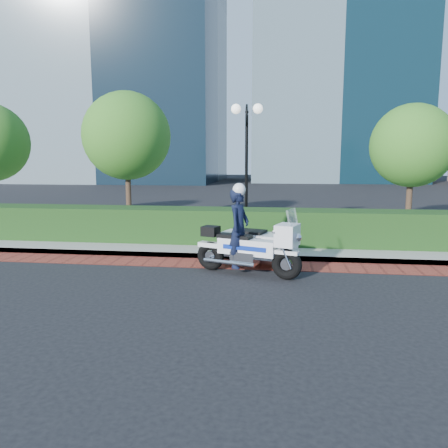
# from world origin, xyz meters

# --- Properties ---
(ground) EXTENTS (120.00, 120.00, 0.00)m
(ground) POSITION_xyz_m (0.00, 0.00, 0.00)
(ground) COLOR black
(ground) RESTS_ON ground
(brick_strip) EXTENTS (60.00, 1.00, 0.01)m
(brick_strip) POSITION_xyz_m (0.00, 1.50, 0.01)
(brick_strip) COLOR maroon
(brick_strip) RESTS_ON ground
(sidewalk) EXTENTS (60.00, 8.00, 0.15)m
(sidewalk) POSITION_xyz_m (0.00, 6.00, 0.07)
(sidewalk) COLOR gray
(sidewalk) RESTS_ON ground
(hedge_main) EXTENTS (18.00, 1.20, 1.00)m
(hedge_main) POSITION_xyz_m (0.00, 3.60, 0.65)
(hedge_main) COLOR #113415
(hedge_main) RESTS_ON sidewalk
(lamppost) EXTENTS (1.02, 0.70, 4.21)m
(lamppost) POSITION_xyz_m (1.00, 5.20, 2.96)
(lamppost) COLOR black
(lamppost) RESTS_ON sidewalk
(tree_b) EXTENTS (3.20, 3.20, 4.89)m
(tree_b) POSITION_xyz_m (-3.50, 6.50, 3.43)
(tree_b) COLOR #332319
(tree_b) RESTS_ON sidewalk
(tree_c) EXTENTS (2.80, 2.80, 4.30)m
(tree_c) POSITION_xyz_m (6.50, 6.50, 3.05)
(tree_c) COLOR #332319
(tree_c) RESTS_ON sidewalk
(police_motorcycle) EXTENTS (2.50, 2.23, 2.09)m
(police_motorcycle) POSITION_xyz_m (1.42, 0.95, 0.72)
(police_motorcycle) COLOR black
(police_motorcycle) RESTS_ON ground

